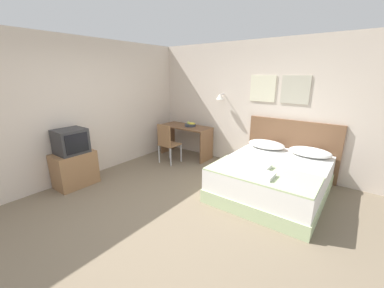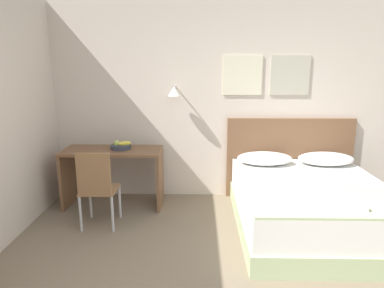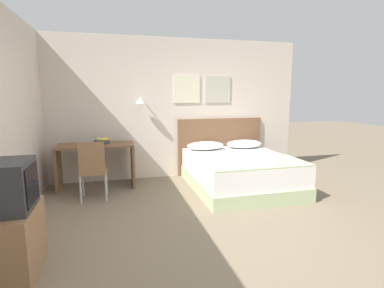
{
  "view_description": "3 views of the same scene",
  "coord_description": "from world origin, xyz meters",
  "px_view_note": "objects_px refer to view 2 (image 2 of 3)",
  "views": [
    {
      "loc": [
        2.15,
        -2.12,
        1.98
      ],
      "look_at": [
        -0.43,
        1.31,
        0.7
      ],
      "focal_mm": 22.0,
      "sensor_mm": 36.0,
      "label": 1
    },
    {
      "loc": [
        -0.22,
        -1.99,
        1.84
      ],
      "look_at": [
        -0.3,
        1.58,
        1.01
      ],
      "focal_mm": 32.0,
      "sensor_mm": 36.0,
      "label": 2
    },
    {
      "loc": [
        -1.03,
        -3.0,
        1.63
      ],
      "look_at": [
        0.1,
        1.31,
        0.87
      ],
      "focal_mm": 28.0,
      "sensor_mm": 36.0,
      "label": 3
    }
  ],
  "objects_px": {
    "folded_towel_near_foot": "(319,192)",
    "folded_towel_mid_bed": "(347,203)",
    "throw_blanket": "(331,201)",
    "desk_chair": "(97,185)",
    "pillow_left": "(265,158)",
    "desk": "(113,166)",
    "bed": "(310,206)",
    "headboard": "(289,158)",
    "fruit_bowl": "(121,146)",
    "pillow_right": "(326,159)"
  },
  "relations": [
    {
      "from": "throw_blanket",
      "to": "folded_towel_near_foot",
      "type": "distance_m",
      "value": 0.16
    },
    {
      "from": "headboard",
      "to": "folded_towel_near_foot",
      "type": "distance_m",
      "value": 1.44
    },
    {
      "from": "bed",
      "to": "throw_blanket",
      "type": "relative_size",
      "value": 1.24
    },
    {
      "from": "folded_towel_near_foot",
      "to": "bed",
      "type": "bearing_deg",
      "value": 80.14
    },
    {
      "from": "throw_blanket",
      "to": "pillow_left",
      "type": "bearing_deg",
      "value": 107.33
    },
    {
      "from": "pillow_right",
      "to": "fruit_bowl",
      "type": "bearing_deg",
      "value": -179.36
    },
    {
      "from": "desk_chair",
      "to": "folded_towel_mid_bed",
      "type": "bearing_deg",
      "value": -15.17
    },
    {
      "from": "fruit_bowl",
      "to": "headboard",
      "type": "bearing_deg",
      "value": 8.16
    },
    {
      "from": "pillow_left",
      "to": "throw_blanket",
      "type": "bearing_deg",
      "value": -72.67
    },
    {
      "from": "throw_blanket",
      "to": "folded_towel_near_foot",
      "type": "height_order",
      "value": "folded_towel_near_foot"
    },
    {
      "from": "folded_towel_near_foot",
      "to": "pillow_right",
      "type": "bearing_deg",
      "value": 67.47
    },
    {
      "from": "bed",
      "to": "desk_chair",
      "type": "height_order",
      "value": "desk_chair"
    },
    {
      "from": "pillow_left",
      "to": "fruit_bowl",
      "type": "distance_m",
      "value": 1.89
    },
    {
      "from": "pillow_left",
      "to": "throw_blanket",
      "type": "height_order",
      "value": "pillow_left"
    },
    {
      "from": "pillow_left",
      "to": "folded_towel_mid_bed",
      "type": "relative_size",
      "value": 2.71
    },
    {
      "from": "throw_blanket",
      "to": "pillow_right",
      "type": "bearing_deg",
      "value": 72.67
    },
    {
      "from": "headboard",
      "to": "desk_chair",
      "type": "xyz_separation_m",
      "value": [
        -2.4,
        -1.04,
        -0.03
      ]
    },
    {
      "from": "pillow_right",
      "to": "folded_towel_near_foot",
      "type": "height_order",
      "value": "pillow_right"
    },
    {
      "from": "pillow_right",
      "to": "headboard",
      "type": "bearing_deg",
      "value": 143.32
    },
    {
      "from": "throw_blanket",
      "to": "folded_towel_mid_bed",
      "type": "height_order",
      "value": "folded_towel_mid_bed"
    },
    {
      "from": "desk",
      "to": "desk_chair",
      "type": "relative_size",
      "value": 1.38
    },
    {
      "from": "headboard",
      "to": "desk_chair",
      "type": "relative_size",
      "value": 1.9
    },
    {
      "from": "bed",
      "to": "folded_towel_near_foot",
      "type": "relative_size",
      "value": 6.53
    },
    {
      "from": "headboard",
      "to": "throw_blanket",
      "type": "bearing_deg",
      "value": -90.0
    },
    {
      "from": "folded_towel_near_foot",
      "to": "fruit_bowl",
      "type": "height_order",
      "value": "fruit_bowl"
    },
    {
      "from": "pillow_left",
      "to": "pillow_right",
      "type": "distance_m",
      "value": 0.8
    },
    {
      "from": "pillow_left",
      "to": "desk_chair",
      "type": "xyz_separation_m",
      "value": [
        -2.01,
        -0.74,
        -0.11
      ]
    },
    {
      "from": "headboard",
      "to": "desk",
      "type": "relative_size",
      "value": 1.37
    },
    {
      "from": "pillow_left",
      "to": "desk",
      "type": "xyz_separation_m",
      "value": [
        -1.99,
        -0.07,
        -0.1
      ]
    },
    {
      "from": "bed",
      "to": "headboard",
      "type": "relative_size",
      "value": 1.12
    },
    {
      "from": "pillow_left",
      "to": "throw_blanket",
      "type": "relative_size",
      "value": 0.46
    },
    {
      "from": "pillow_left",
      "to": "desk_chair",
      "type": "relative_size",
      "value": 0.78
    },
    {
      "from": "fruit_bowl",
      "to": "desk_chair",
      "type": "bearing_deg",
      "value": -99.91
    },
    {
      "from": "folded_towel_mid_bed",
      "to": "folded_towel_near_foot",
      "type": "bearing_deg",
      "value": 120.97
    },
    {
      "from": "pillow_left",
      "to": "desk",
      "type": "distance_m",
      "value": 1.99
    },
    {
      "from": "pillow_right",
      "to": "folded_towel_mid_bed",
      "type": "distance_m",
      "value": 1.45
    },
    {
      "from": "pillow_right",
      "to": "folded_towel_near_foot",
      "type": "distance_m",
      "value": 1.24
    },
    {
      "from": "pillow_right",
      "to": "fruit_bowl",
      "type": "distance_m",
      "value": 2.68
    },
    {
      "from": "pillow_left",
      "to": "desk_chair",
      "type": "distance_m",
      "value": 2.14
    },
    {
      "from": "throw_blanket",
      "to": "desk",
      "type": "xyz_separation_m",
      "value": [
        -2.39,
        1.21,
        -0.03
      ]
    },
    {
      "from": "folded_towel_mid_bed",
      "to": "desk_chair",
      "type": "height_order",
      "value": "desk_chair"
    },
    {
      "from": "folded_towel_near_foot",
      "to": "folded_towel_mid_bed",
      "type": "xyz_separation_m",
      "value": [
        0.16,
        -0.27,
        0.0
      ]
    },
    {
      "from": "pillow_left",
      "to": "fruit_bowl",
      "type": "relative_size",
      "value": 2.61
    },
    {
      "from": "desk_chair",
      "to": "throw_blanket",
      "type": "bearing_deg",
      "value": -12.64
    },
    {
      "from": "folded_towel_near_foot",
      "to": "folded_towel_mid_bed",
      "type": "bearing_deg",
      "value": -59.03
    },
    {
      "from": "folded_towel_near_foot",
      "to": "folded_towel_mid_bed",
      "type": "distance_m",
      "value": 0.32
    },
    {
      "from": "throw_blanket",
      "to": "desk",
      "type": "bearing_deg",
      "value": 153.09
    },
    {
      "from": "throw_blanket",
      "to": "desk_chair",
      "type": "distance_m",
      "value": 2.46
    },
    {
      "from": "headboard",
      "to": "pillow_left",
      "type": "distance_m",
      "value": 0.5
    },
    {
      "from": "headboard",
      "to": "folded_towel_mid_bed",
      "type": "bearing_deg",
      "value": -87.0
    }
  ]
}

